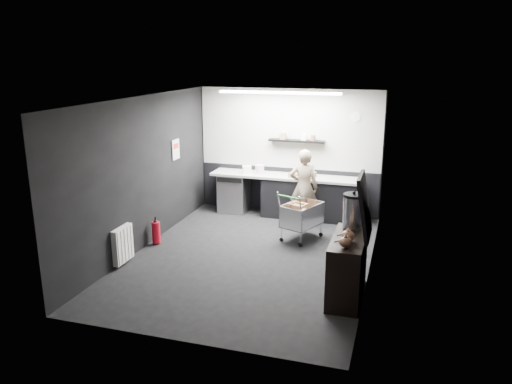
% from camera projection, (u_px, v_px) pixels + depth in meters
% --- Properties ---
extents(floor, '(5.50, 5.50, 0.00)m').
position_uv_depth(floor, '(251.00, 257.00, 8.62)').
color(floor, black).
rests_on(floor, ground).
extents(ceiling, '(5.50, 5.50, 0.00)m').
position_uv_depth(ceiling, '(250.00, 99.00, 7.90)').
color(ceiling, silver).
rests_on(ceiling, wall_back).
extents(wall_back, '(5.50, 0.00, 5.50)m').
position_uv_depth(wall_back, '(289.00, 152.00, 10.80)').
color(wall_back, black).
rests_on(wall_back, floor).
extents(wall_front, '(5.50, 0.00, 5.50)m').
position_uv_depth(wall_front, '(179.00, 238.00, 5.72)').
color(wall_front, black).
rests_on(wall_front, floor).
extents(wall_left, '(0.00, 5.50, 5.50)m').
position_uv_depth(wall_left, '(143.00, 173.00, 8.82)').
color(wall_left, black).
rests_on(wall_left, floor).
extents(wall_right, '(0.00, 5.50, 5.50)m').
position_uv_depth(wall_right, '(374.00, 191.00, 7.70)').
color(wall_right, black).
rests_on(wall_right, floor).
extents(kitchen_wall_panel, '(3.95, 0.02, 1.70)m').
position_uv_depth(kitchen_wall_panel, '(289.00, 129.00, 10.65)').
color(kitchen_wall_panel, silver).
rests_on(kitchen_wall_panel, wall_back).
extents(dado_panel, '(3.95, 0.02, 1.00)m').
position_uv_depth(dado_panel, '(288.00, 190.00, 11.01)').
color(dado_panel, black).
rests_on(dado_panel, wall_back).
extents(floating_shelf, '(1.20, 0.22, 0.04)m').
position_uv_depth(floating_shelf, '(297.00, 141.00, 10.55)').
color(floating_shelf, black).
rests_on(floating_shelf, wall_back).
extents(wall_clock, '(0.20, 0.03, 0.20)m').
position_uv_depth(wall_clock, '(356.00, 117.00, 10.17)').
color(wall_clock, white).
rests_on(wall_clock, wall_back).
extents(poster, '(0.02, 0.30, 0.40)m').
position_uv_depth(poster, '(176.00, 149.00, 9.96)').
color(poster, silver).
rests_on(poster, wall_left).
extents(poster_red_band, '(0.02, 0.22, 0.10)m').
position_uv_depth(poster_red_band, '(176.00, 146.00, 9.94)').
color(poster_red_band, red).
rests_on(poster_red_band, poster).
extents(radiator, '(0.10, 0.50, 0.60)m').
position_uv_depth(radiator, '(123.00, 245.00, 8.24)').
color(radiator, white).
rests_on(radiator, wall_left).
extents(ceiling_strip, '(2.40, 0.20, 0.04)m').
position_uv_depth(ceiling_strip, '(279.00, 93.00, 9.62)').
color(ceiling_strip, white).
rests_on(ceiling_strip, ceiling).
extents(prep_counter, '(3.20, 0.61, 0.90)m').
position_uv_depth(prep_counter, '(291.00, 196.00, 10.69)').
color(prep_counter, black).
rests_on(prep_counter, floor).
extents(person, '(0.60, 0.42, 1.57)m').
position_uv_depth(person, '(304.00, 187.00, 10.09)').
color(person, beige).
rests_on(person, floor).
extents(shopping_cart, '(0.80, 1.04, 0.94)m').
position_uv_depth(shopping_cart, '(302.00, 216.00, 9.36)').
color(shopping_cart, silver).
rests_on(shopping_cart, floor).
extents(sideboard, '(0.52, 1.21, 1.81)m').
position_uv_depth(sideboard, '(349.00, 259.00, 7.10)').
color(sideboard, black).
rests_on(sideboard, floor).
extents(fire_extinguisher, '(0.15, 0.15, 0.50)m').
position_uv_depth(fire_extinguisher, '(156.00, 232.00, 9.15)').
color(fire_extinguisher, red).
rests_on(fire_extinguisher, floor).
extents(cardboard_box, '(0.54, 0.43, 0.10)m').
position_uv_depth(cardboard_box, '(302.00, 175.00, 10.45)').
color(cardboard_box, olive).
rests_on(cardboard_box, prep_counter).
extents(pink_tub, '(0.19, 0.19, 0.19)m').
position_uv_depth(pink_tub, '(260.00, 169.00, 10.75)').
color(pink_tub, silver).
rests_on(pink_tub, prep_counter).
extents(white_container, '(0.22, 0.20, 0.16)m').
position_uv_depth(white_container, '(247.00, 170.00, 10.78)').
color(white_container, white).
rests_on(white_container, prep_counter).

